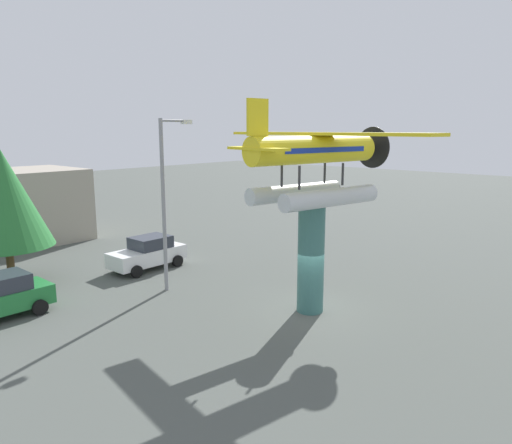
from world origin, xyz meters
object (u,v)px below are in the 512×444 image
Objects in this scene: floatplane_monument at (315,162)px; tree_east at (4,198)px; car_mid_white at (148,253)px; display_pedestal at (311,258)px; streetlight_primary at (167,193)px.

floatplane_monument is 1.56× the size of tree_east.
floatplane_monument is at bearing 94.40° from car_mid_white.
streetlight_primary reaches higher than display_pedestal.
car_mid_white is 0.63× the size of tree_east.
streetlight_primary is at bearing 107.38° from display_pedestal.
car_mid_white is (-0.66, 10.23, -1.40)m from display_pedestal.
streetlight_primary is (-2.08, 6.65, 2.35)m from display_pedestal.
streetlight_primary reaches higher than car_mid_white.
floatplane_monument reaches higher than tree_east.
streetlight_primary is at bearing -53.84° from tree_east.
car_mid_white is (-0.79, 10.26, -5.35)m from floatplane_monument.
car_mid_white is at bearing -24.67° from tree_east.
tree_east reaches higher than display_pedestal.
streetlight_primary is (-1.42, -3.59, 3.75)m from car_mid_white.
streetlight_primary is 7.91m from tree_east.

